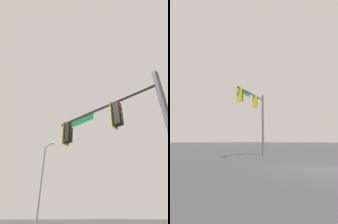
{
  "view_description": "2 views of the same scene",
  "coord_description": "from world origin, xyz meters",
  "views": [
    {
      "loc": [
        -8.35,
        -2.81,
        1.72
      ],
      "look_at": [
        -1.89,
        -7.34,
        6.5
      ],
      "focal_mm": 28.0,
      "sensor_mm": 36.0,
      "label": 1
    },
    {
      "loc": [
        10.31,
        3.86,
        1.59
      ],
      "look_at": [
        -3.23,
        -7.76,
        4.57
      ],
      "focal_mm": 28.0,
      "sensor_mm": 36.0,
      "label": 2
    }
  ],
  "objects": [
    {
      "name": "ground_plane",
      "position": [
        0.0,
        0.0,
        0.0
      ],
      "size": [
        400.0,
        400.0,
        0.0
      ],
      "primitive_type": "plane",
      "color": "#2D2D30"
    },
    {
      "name": "signal_pole_near",
      "position": [
        -3.79,
        -7.97,
        4.81
      ],
      "size": [
        5.64,
        1.68,
        6.99
      ],
      "color": "#47474C",
      "rests_on": "ground_plane"
    }
  ]
}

